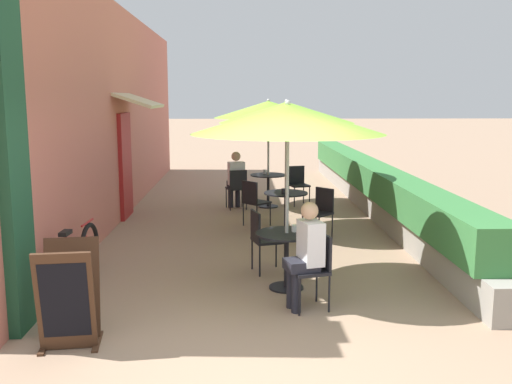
# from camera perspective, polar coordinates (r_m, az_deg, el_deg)

# --- Properties ---
(ground_plane) EXTENTS (120.00, 120.00, 0.00)m
(ground_plane) POSITION_cam_1_polar(r_m,az_deg,el_deg) (5.70, -0.52, -15.54)
(ground_plane) COLOR #9E7F66
(cafe_facade_wall) EXTENTS (0.98, 14.02, 4.20)m
(cafe_facade_wall) POSITION_cam_1_polar(r_m,az_deg,el_deg) (12.29, -13.30, 7.72)
(cafe_facade_wall) COLOR #C66B5B
(cafe_facade_wall) RESTS_ON ground_plane
(planter_hedge) EXTENTS (0.60, 13.02, 1.01)m
(planter_hedge) POSITION_cam_1_polar(r_m,az_deg,el_deg) (12.55, 11.44, 0.69)
(planter_hedge) COLOR gray
(planter_hedge) RESTS_ON ground_plane
(patio_table_near) EXTENTS (0.79, 0.79, 0.73)m
(patio_table_near) POSITION_cam_1_polar(r_m,az_deg,el_deg) (7.23, 3.08, -5.61)
(patio_table_near) COLOR black
(patio_table_near) RESTS_ON ground_plane
(patio_umbrella_near) EXTENTS (2.37, 2.37, 2.38)m
(patio_umbrella_near) POSITION_cam_1_polar(r_m,az_deg,el_deg) (6.99, 3.19, 7.29)
(patio_umbrella_near) COLOR #B7B7BC
(patio_umbrella_near) RESTS_ON ground_plane
(cafe_chair_near_left) EXTENTS (0.49, 0.49, 0.87)m
(cafe_chair_near_left) POSITION_cam_1_polar(r_m,az_deg,el_deg) (6.61, 5.91, -7.23)
(cafe_chair_near_left) COLOR black
(cafe_chair_near_left) RESTS_ON ground_plane
(seated_patron_near_left) EXTENTS (0.47, 0.41, 1.25)m
(seated_patron_near_left) POSITION_cam_1_polar(r_m,az_deg,el_deg) (6.52, 5.03, -5.89)
(seated_patron_near_left) COLOR #23232D
(seated_patron_near_left) RESTS_ON ground_plane
(cafe_chair_near_right) EXTENTS (0.49, 0.49, 0.87)m
(cafe_chair_near_right) POSITION_cam_1_polar(r_m,az_deg,el_deg) (7.88, 0.71, -4.43)
(cafe_chair_near_right) COLOR black
(cafe_chair_near_right) RESTS_ON ground_plane
(coffee_cup_near) EXTENTS (0.07, 0.07, 0.09)m
(coffee_cup_near) POSITION_cam_1_polar(r_m,az_deg,el_deg) (7.23, 3.84, -3.64)
(coffee_cup_near) COLOR white
(coffee_cup_near) RESTS_ON patio_table_near
(patio_table_mid) EXTENTS (0.79, 0.79, 0.73)m
(patio_table_mid) POSITION_cam_1_polar(r_m,az_deg,el_deg) (10.24, 2.99, -1.12)
(patio_table_mid) COLOR black
(patio_table_mid) RESTS_ON ground_plane
(patio_umbrella_mid) EXTENTS (2.37, 2.37, 2.38)m
(patio_umbrella_mid) POSITION_cam_1_polar(r_m,az_deg,el_deg) (10.07, 3.07, 7.95)
(patio_umbrella_mid) COLOR #B7B7BC
(patio_umbrella_mid) RESTS_ON ground_plane
(cafe_chair_mid_left) EXTENTS (0.57, 0.57, 0.87)m
(cafe_chair_mid_left) POSITION_cam_1_polar(r_m,az_deg,el_deg) (9.83, 6.47, -1.70)
(cafe_chair_mid_left) COLOR black
(cafe_chair_mid_left) RESTS_ON ground_plane
(cafe_chair_mid_right) EXTENTS (0.57, 0.57, 0.87)m
(cafe_chair_mid_right) POSITION_cam_1_polar(r_m,az_deg,el_deg) (10.68, -0.20, -0.74)
(cafe_chair_mid_right) COLOR black
(cafe_chair_mid_right) RESTS_ON ground_plane
(coffee_cup_mid) EXTENTS (0.07, 0.07, 0.09)m
(coffee_cup_mid) POSITION_cam_1_polar(r_m,az_deg,el_deg) (10.08, 2.75, 0.10)
(coffee_cup_mid) COLOR #232328
(coffee_cup_mid) RESTS_ON patio_table_mid
(patio_table_far) EXTENTS (0.79, 0.79, 0.73)m
(patio_table_far) POSITION_cam_1_polar(r_m,az_deg,el_deg) (12.59, 1.23, 0.88)
(patio_table_far) COLOR black
(patio_table_far) RESTS_ON ground_plane
(patio_umbrella_far) EXTENTS (2.37, 2.37, 2.38)m
(patio_umbrella_far) POSITION_cam_1_polar(r_m,az_deg,el_deg) (12.46, 1.26, 8.25)
(patio_umbrella_far) COLOR #B7B7BC
(patio_umbrella_far) RESTS_ON ground_plane
(cafe_chair_far_left) EXTENTS (0.49, 0.49, 0.87)m
(cafe_chair_far_left) POSITION_cam_1_polar(r_m,az_deg,el_deg) (12.32, -1.91, 0.62)
(cafe_chair_far_left) COLOR black
(cafe_chair_far_left) RESTS_ON ground_plane
(seated_patron_far_left) EXTENTS (0.41, 0.47, 1.25)m
(seated_patron_far_left) POSITION_cam_1_polar(r_m,az_deg,el_deg) (12.40, -2.04, 1.47)
(seated_patron_far_left) COLOR #23232D
(seated_patron_far_left) RESTS_ON ground_plane
(cafe_chair_far_right) EXTENTS (0.49, 0.49, 0.87)m
(cafe_chair_far_right) POSITION_cam_1_polar(r_m,az_deg,el_deg) (12.91, 4.22, 1.00)
(cafe_chair_far_right) COLOR black
(cafe_chair_far_right) RESTS_ON ground_plane
(coffee_cup_far) EXTENTS (0.07, 0.07, 0.09)m
(coffee_cup_far) POSITION_cam_1_polar(r_m,az_deg,el_deg) (12.70, 0.88, 2.05)
(coffee_cup_far) COLOR white
(coffee_cup_far) RESTS_ON patio_table_far
(bicycle_leaning) EXTENTS (0.17, 1.83, 0.81)m
(bicycle_leaning) POSITION_cam_1_polar(r_m,az_deg,el_deg) (7.68, -17.60, -6.38)
(bicycle_leaning) COLOR black
(bicycle_leaning) RESTS_ON ground_plane
(menu_board) EXTENTS (0.61, 0.69, 1.02)m
(menu_board) POSITION_cam_1_polar(r_m,az_deg,el_deg) (5.92, -18.20, -9.83)
(menu_board) COLOR #422819
(menu_board) RESTS_ON ground_plane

